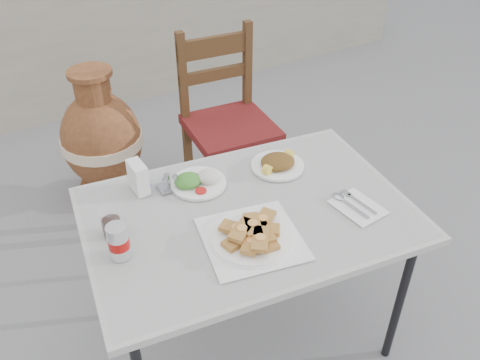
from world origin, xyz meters
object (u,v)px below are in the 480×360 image
cafe_table (248,221)px  salad_chopped_plate (278,163)px  salad_rice_plate (198,181)px  condiment_caddy (169,184)px  pide_plate (252,232)px  soda_can (119,241)px  napkin_holder (138,177)px  chair (227,122)px  terracotta_urn (102,141)px  cola_glass (111,223)px

cafe_table → salad_chopped_plate: 0.32m
salad_rice_plate → condiment_caddy: bearing=161.4°
cafe_table → pide_plate: size_ratio=3.32×
cafe_table → soda_can: soda_can is taller
salad_rice_plate → napkin_holder: bearing=158.3°
salad_rice_plate → chair: size_ratio=0.22×
soda_can → condiment_caddy: bearing=41.4°
salad_chopped_plate → chair: bearing=76.7°
chair → terracotta_urn: bearing=152.0°
pide_plate → condiment_caddy: pide_plate is taller
napkin_holder → terracotta_urn: bearing=81.8°
condiment_caddy → soda_can: bearing=-138.6°
pide_plate → salad_chopped_plate: (0.32, 0.32, -0.01)m
salad_rice_plate → cola_glass: (-0.39, -0.10, 0.02)m
salad_rice_plate → condiment_caddy: (-0.11, 0.04, 0.00)m
pide_plate → terracotta_urn: terracotta_urn is taller
cola_glass → chair: 1.23m
cola_glass → condiment_caddy: bearing=26.4°
salad_rice_plate → soda_can: (-0.40, -0.22, 0.04)m
pide_plate → soda_can: bearing=159.9°
terracotta_urn → soda_can: bearing=-103.3°
napkin_holder → terracotta_urn: size_ratio=0.15×
cafe_table → salad_rice_plate: 0.27m
salad_chopped_plate → cola_glass: size_ratio=2.15×
salad_chopped_plate → soda_can: bearing=-167.5°
salad_chopped_plate → cola_glass: bearing=-176.5°
soda_can → cola_glass: size_ratio=1.24×
chair → terracotta_urn: 0.75m
salad_chopped_plate → salad_rice_plate: bearing=170.4°
condiment_caddy → terracotta_urn: 1.12m
pide_plate → salad_rice_plate: (-0.02, 0.38, -0.01)m
salad_rice_plate → napkin_holder: size_ratio=1.79×
salad_rice_plate → salad_chopped_plate: 0.35m
salad_rice_plate → cola_glass: 0.40m
cafe_table → napkin_holder: bearing=132.5°
salad_rice_plate → napkin_holder: 0.23m
salad_chopped_plate → chair: (0.18, 0.75, -0.22)m
condiment_caddy → napkin_holder: bearing=155.2°
salad_chopped_plate → soda_can: (-0.74, -0.16, 0.05)m
pide_plate → cafe_table: bearing=63.3°
condiment_caddy → chair: size_ratio=0.09×
pide_plate → napkin_holder: bearing=116.6°
chair → cola_glass: bearing=-133.2°
cafe_table → terracotta_urn: 1.38m
condiment_caddy → cafe_table: bearing=-55.0°
cafe_table → condiment_caddy: condiment_caddy is taller
cola_glass → chair: size_ratio=0.10×
salad_rice_plate → terracotta_urn: (-0.09, 1.09, -0.37)m
condiment_caddy → chair: (0.63, 0.65, -0.22)m
pide_plate → cola_glass: 0.49m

